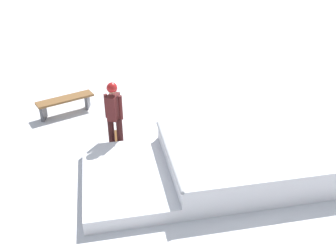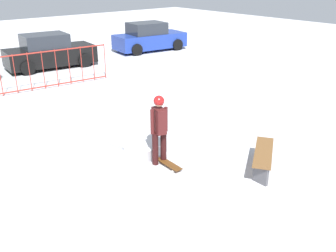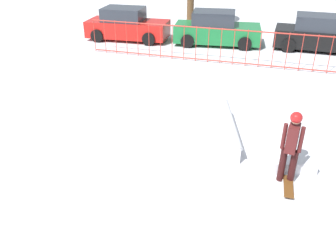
% 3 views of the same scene
% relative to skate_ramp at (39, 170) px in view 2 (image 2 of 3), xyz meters
% --- Properties ---
extents(ground_plane, '(60.00, 60.00, 0.00)m').
position_rel_skate_ramp_xyz_m(ground_plane, '(0.10, 0.08, -0.32)').
color(ground_plane, silver).
extents(skate_ramp, '(5.82, 3.65, 0.74)m').
position_rel_skate_ramp_xyz_m(skate_ramp, '(0.00, 0.00, 0.00)').
color(skate_ramp, silver).
rests_on(skate_ramp, ground).
extents(skater, '(0.43, 0.42, 1.73)m').
position_rel_skate_ramp_xyz_m(skater, '(2.58, -1.01, 0.69)').
color(skater, black).
rests_on(skater, ground).
extents(skateboard, '(0.28, 0.81, 0.09)m').
position_rel_skate_ramp_xyz_m(skateboard, '(2.64, -1.29, -0.24)').
color(skateboard, '#593314').
rests_on(skateboard, ground).
extents(park_bench, '(1.55, 1.22, 0.48)m').
position_rel_skate_ramp_xyz_m(park_bench, '(4.26, -2.79, 0.04)').
color(park_bench, brown).
rests_on(park_bench, ground).
extents(parked_car_black, '(4.25, 2.24, 1.60)m').
position_rel_skate_ramp_xyz_m(parked_car_black, '(4.67, 9.97, 0.41)').
color(parked_car_black, black).
rests_on(parked_car_black, ground).
extents(parked_car_blue, '(4.27, 2.29, 1.60)m').
position_rel_skate_ramp_xyz_m(parked_car_blue, '(10.82, 10.21, 0.41)').
color(parked_car_blue, '#1E3899').
rests_on(parked_car_blue, ground).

